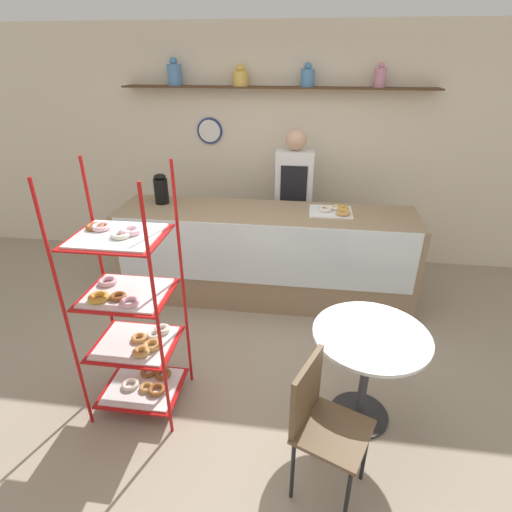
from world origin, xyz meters
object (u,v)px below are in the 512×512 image
Objects in this scene: person_worker at (294,197)px; cafe_table at (368,355)px; coffee_carafe at (161,189)px; donut_tray_counter at (334,210)px; pastry_rack at (132,318)px; cafe_chair at (320,416)px.

cafe_table is at bearing -74.03° from person_worker.
cafe_table is 2.63m from coffee_carafe.
cafe_table is 2.45× the size of coffee_carafe.
donut_tray_counter is at bearing -53.05° from person_worker.
person_worker is at bearing 105.97° from cafe_table.
donut_tray_counter is (1.40, 1.68, 0.24)m from pastry_rack.
coffee_carafe reaches higher than donut_tray_counter.
pastry_rack is at bearing -113.53° from person_worker.
person_worker reaches higher than donut_tray_counter.
donut_tray_counter reaches higher than cafe_chair.
donut_tray_counter is at bearing 50.28° from pastry_rack.
person_worker is at bearing 29.12° from cafe_chair.
coffee_carafe is (-1.35, -0.52, 0.20)m from person_worker.
person_worker is at bearing 66.47° from pastry_rack.
cafe_table is (0.62, -2.18, -0.37)m from person_worker.
coffee_carafe reaches higher than cafe_table.
cafe_chair is at bearing -83.69° from person_worker.
coffee_carafe is at bearing 59.62° from cafe_chair.
pastry_rack reaches higher than person_worker.
cafe_chair is 2.21m from donut_tray_counter.
pastry_rack is 2.45m from person_worker.
pastry_rack reaches higher than donut_tray_counter.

